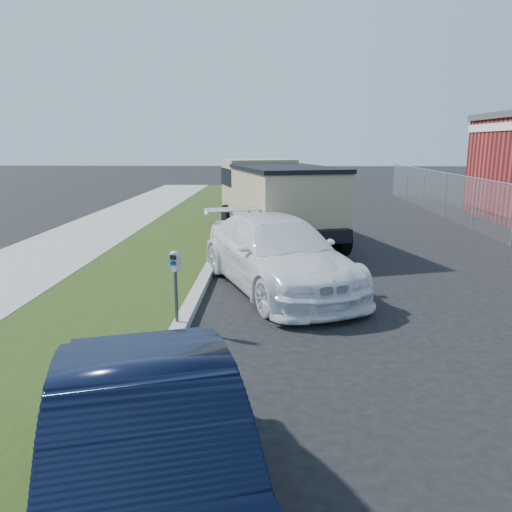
{
  "coord_description": "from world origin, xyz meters",
  "views": [
    {
      "loc": [
        -1.1,
        -7.82,
        3.0
      ],
      "look_at": [
        -1.4,
        1.0,
        1.0
      ],
      "focal_mm": 35.0,
      "sensor_mm": 36.0,
      "label": 1
    }
  ],
  "objects_px": {
    "white_wagon": "(276,253)",
    "navy_sedan": "(150,464)",
    "parking_meter": "(175,271)",
    "dump_truck": "(275,197)"
  },
  "relations": [
    {
      "from": "parking_meter",
      "to": "white_wagon",
      "type": "distance_m",
      "value": 3.08
    },
    {
      "from": "white_wagon",
      "to": "dump_truck",
      "type": "xyz_separation_m",
      "value": [
        -0.02,
        5.14,
        0.64
      ]
    },
    {
      "from": "white_wagon",
      "to": "navy_sedan",
      "type": "relative_size",
      "value": 1.27
    },
    {
      "from": "navy_sedan",
      "to": "white_wagon",
      "type": "bearing_deg",
      "value": 64.83
    },
    {
      "from": "parking_meter",
      "to": "white_wagon",
      "type": "relative_size",
      "value": 0.24
    },
    {
      "from": "white_wagon",
      "to": "dump_truck",
      "type": "height_order",
      "value": "dump_truck"
    },
    {
      "from": "parking_meter",
      "to": "navy_sedan",
      "type": "bearing_deg",
      "value": -66.39
    },
    {
      "from": "white_wagon",
      "to": "navy_sedan",
      "type": "distance_m",
      "value": 7.09
    },
    {
      "from": "white_wagon",
      "to": "navy_sedan",
      "type": "xyz_separation_m",
      "value": [
        -0.98,
        -7.02,
        -0.08
      ]
    },
    {
      "from": "navy_sedan",
      "to": "dump_truck",
      "type": "relative_size",
      "value": 0.61
    }
  ]
}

